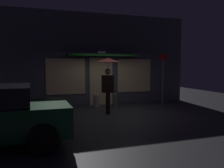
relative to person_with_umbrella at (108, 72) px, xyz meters
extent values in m
plane|color=#2D2D33|center=(0.33, -0.09, -1.58)|extent=(18.00, 18.00, 0.00)
cube|color=#4C4C56|center=(0.33, 2.26, 0.54)|extent=(8.70, 0.30, 4.24)
cube|color=#F9D199|center=(0.33, 2.09, -0.48)|extent=(1.10, 0.04, 2.20)
cube|color=#F9D199|center=(-1.31, 2.09, -0.23)|extent=(1.73, 0.04, 1.60)
cube|color=#F9D199|center=(2.02, 2.09, -0.23)|extent=(1.73, 0.04, 1.60)
cube|color=white|center=(0.33, 2.01, 0.87)|extent=(0.36, 0.16, 0.12)
cube|color=#144C19|center=(0.33, 1.76, 0.72)|extent=(3.20, 0.70, 0.08)
cylinder|color=black|center=(-0.04, -0.09, -1.17)|extent=(0.15, 0.15, 0.81)
cylinder|color=black|center=(0.04, 0.09, -1.17)|extent=(0.15, 0.15, 0.81)
cube|color=black|center=(0.00, 0.00, -0.44)|extent=(0.52, 0.40, 0.66)
cube|color=silver|center=(0.05, -0.12, -0.44)|extent=(0.14, 0.07, 0.53)
cube|color=navy|center=(0.05, -0.12, -0.46)|extent=(0.06, 0.04, 0.42)
sphere|color=#A4786B|center=(0.00, 0.00, 0.03)|extent=(0.22, 0.22, 0.22)
cylinder|color=slate|center=(0.00, 0.00, 0.07)|extent=(0.02, 0.02, 0.94)
cone|color=#4C0C0C|center=(0.00, 0.00, 0.46)|extent=(1.02, 1.02, 0.16)
cylinder|color=black|center=(-2.53, -1.76, -1.26)|extent=(0.64, 0.22, 0.64)
cylinder|color=black|center=(-2.52, -3.57, -1.26)|extent=(0.64, 0.22, 0.64)
cylinder|color=#595B60|center=(3.04, 1.10, -0.35)|extent=(0.07, 0.07, 2.46)
cube|color=red|center=(3.04, 1.08, 0.63)|extent=(0.40, 0.02, 0.30)
cylinder|color=slate|center=(0.63, 1.01, -1.27)|extent=(0.21, 0.21, 0.62)
cylinder|color=#B2A899|center=(-0.09, 1.42, -1.30)|extent=(0.29, 0.29, 0.56)
camera|label=1|loc=(-2.67, -8.45, 0.25)|focal=37.60mm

